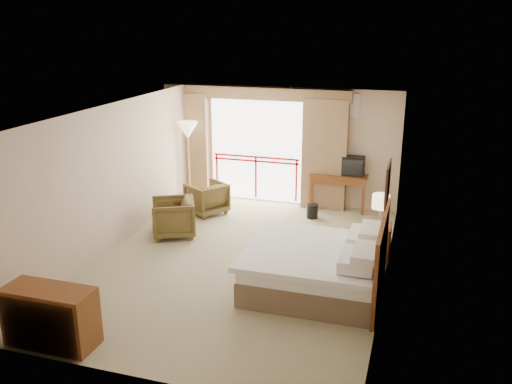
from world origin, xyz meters
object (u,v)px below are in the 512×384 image
(wastebasket, at_px, (312,211))
(table_lamp, at_px, (381,202))
(desk, at_px, (340,181))
(tv, at_px, (354,166))
(armchair_near, at_px, (174,235))
(nightstand, at_px, (378,242))
(armchair_far, at_px, (207,213))
(bed, at_px, (318,267))
(dresser, at_px, (50,317))
(floor_lamp, at_px, (188,133))
(side_table, at_px, (180,207))

(wastebasket, bearing_deg, table_lamp, -47.60)
(table_lamp, xyz_separation_m, desk, (-1.10, 2.53, -0.41))
(tv, distance_m, armchair_near, 4.24)
(nightstand, bearing_deg, armchair_far, 160.03)
(bed, height_order, dresser, bed)
(tv, height_order, floor_lamp, floor_lamp)
(armchair_far, bearing_deg, wastebasket, 133.26)
(desk, bearing_deg, side_table, -148.28)
(desk, bearing_deg, armchair_far, -158.65)
(armchair_far, relative_size, floor_lamp, 0.41)
(nightstand, height_order, armchair_near, nightstand)
(armchair_near, bearing_deg, wastebasket, 99.75)
(bed, distance_m, armchair_near, 3.49)
(table_lamp, xyz_separation_m, dresser, (-3.87, -4.09, -0.66))
(armchair_near, xyz_separation_m, dresser, (0.13, -3.96, 0.40))
(armchair_far, height_order, armchair_near, armchair_near)
(tv, xyz_separation_m, floor_lamp, (-3.77, -0.47, 0.59))
(wastebasket, distance_m, floor_lamp, 3.39)
(table_lamp, xyz_separation_m, side_table, (-4.12, 0.45, -0.66))
(side_table, bearing_deg, table_lamp, -6.24)
(nightstand, xyz_separation_m, floor_lamp, (-4.57, 2.05, 1.32))
(desk, distance_m, tv, 0.50)
(dresser, bearing_deg, floor_lamp, 91.82)
(bed, relative_size, dresser, 1.76)
(nightstand, xyz_separation_m, armchair_far, (-3.85, 1.34, -0.32))
(table_lamp, relative_size, wastebasket, 1.75)
(tv, height_order, dresser, tv)
(nightstand, distance_m, dresser, 5.59)
(bed, height_order, armchair_near, bed)
(tv, bearing_deg, side_table, -152.29)
(nightstand, relative_size, dresser, 0.53)
(nightstand, distance_m, side_table, 4.15)
(floor_lamp, height_order, dresser, floor_lamp)
(wastebasket, xyz_separation_m, armchair_near, (-2.45, -1.82, -0.15))
(desk, height_order, armchair_far, desk)
(dresser, bearing_deg, tv, 60.14)
(dresser, bearing_deg, wastebasket, 63.31)
(nightstand, relative_size, armchair_far, 0.82)
(bed, relative_size, side_table, 3.64)
(bed, bearing_deg, dresser, -139.82)
(bed, height_order, table_lamp, table_lamp)
(armchair_far, bearing_deg, table_lamp, 104.98)
(table_lamp, bearing_deg, side_table, 173.76)
(tv, height_order, armchair_near, tv)
(tv, distance_m, armchair_far, 3.43)
(dresser, bearing_deg, nightstand, 41.49)
(table_lamp, relative_size, dresser, 0.45)
(tv, bearing_deg, desk, 164.69)
(floor_lamp, bearing_deg, side_table, -73.63)
(tv, relative_size, floor_lamp, 0.25)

